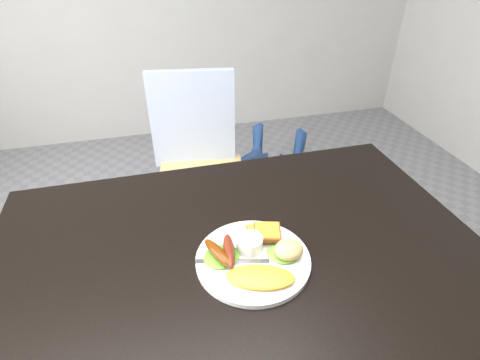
% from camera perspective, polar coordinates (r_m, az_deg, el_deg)
% --- Properties ---
extents(dining_table, '(1.20, 0.80, 0.04)m').
position_cam_1_polar(dining_table, '(0.94, -0.11, -11.20)').
color(dining_table, black).
rests_on(dining_table, ground).
extents(dining_chair, '(0.44, 0.44, 0.05)m').
position_cam_1_polar(dining_chair, '(1.70, -5.81, -0.27)').
color(dining_chair, tan).
rests_on(dining_chair, ground).
extents(person, '(0.67, 0.58, 1.58)m').
position_cam_1_polar(person, '(1.66, 4.64, 12.29)').
color(person, '#274A89').
rests_on(person, ground).
extents(plate, '(0.27, 0.27, 0.01)m').
position_cam_1_polar(plate, '(0.89, 1.99, -12.04)').
color(plate, white).
rests_on(plate, dining_table).
extents(lettuce_left, '(0.11, 0.10, 0.01)m').
position_cam_1_polar(lettuce_left, '(0.89, -2.84, -11.55)').
color(lettuce_left, '#448221').
rests_on(lettuce_left, plate).
extents(lettuce_right, '(0.10, 0.09, 0.01)m').
position_cam_1_polar(lettuce_right, '(0.90, 6.54, -11.05)').
color(lettuce_right, '#6CA432').
rests_on(lettuce_right, plate).
extents(omelette, '(0.17, 0.11, 0.02)m').
position_cam_1_polar(omelette, '(0.84, 3.11, -14.54)').
color(omelette, '#FFAC1B').
rests_on(omelette, plate).
extents(sausage_a, '(0.07, 0.11, 0.03)m').
position_cam_1_polar(sausage_a, '(0.87, -3.30, -11.05)').
color(sausage_a, '#5C270A').
rests_on(sausage_a, lettuce_left).
extents(sausage_b, '(0.04, 0.11, 0.03)m').
position_cam_1_polar(sausage_b, '(0.87, -1.69, -10.70)').
color(sausage_b, '#62100E').
rests_on(sausage_b, lettuce_left).
extents(ramekin, '(0.08, 0.08, 0.04)m').
position_cam_1_polar(ramekin, '(0.89, 1.46, -9.70)').
color(ramekin, white).
rests_on(ramekin, plate).
extents(toast_a, '(0.08, 0.08, 0.01)m').
position_cam_1_polar(toast_a, '(0.94, 3.13, -8.23)').
color(toast_a, brown).
rests_on(toast_a, plate).
extents(toast_b, '(0.08, 0.08, 0.01)m').
position_cam_1_polar(toast_b, '(0.92, 4.14, -7.90)').
color(toast_b, '#964F26').
rests_on(toast_b, toast_a).
extents(potato_salad, '(0.08, 0.08, 0.04)m').
position_cam_1_polar(potato_salad, '(0.88, 7.45, -10.47)').
color(potato_salad, beige).
rests_on(potato_salad, lettuce_right).
extents(fork, '(0.17, 0.06, 0.00)m').
position_cam_1_polar(fork, '(0.88, -1.16, -12.34)').
color(fork, '#ADAFB7').
rests_on(fork, plate).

